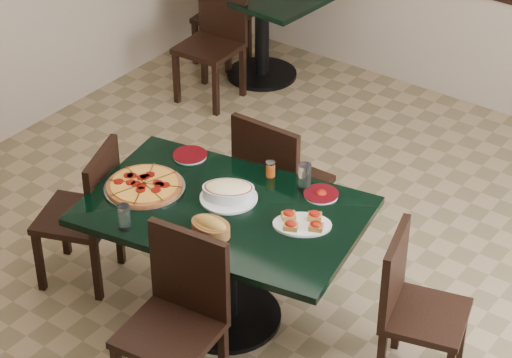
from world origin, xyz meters
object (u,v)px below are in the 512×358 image
Objects in this scene: chair_right at (412,302)px; bread_basket at (211,227)px; back_table at (262,15)px; chair_far at (276,179)px; back_chair_near at (215,35)px; back_chair_left at (229,12)px; chair_left at (88,209)px; main_table at (225,236)px; lasagna_casserole at (229,191)px; bruschetta_platter at (302,222)px; pepperoni_pizza at (144,186)px; chair_near at (179,311)px.

bread_basket is (-0.93, -0.42, 0.31)m from chair_right.
back_table is 2.31m from chair_far.
back_chair_left is (-0.25, 0.49, -0.06)m from back_chair_near.
back_chair_left is 3.39m from bread_basket.
back_chair_left is 3.66× the size of bread_basket.
chair_far reaches higher than chair_left.
chair_right reaches higher than main_table.
lasagna_casserole is (0.80, 0.25, 0.31)m from chair_left.
bruschetta_platter reaches higher than back_chair_left.
back_chair_left is 3.01m from pepperoni_pizza.
back_chair_left is at bearing 102.07° from bruschetta_platter.
back_table is at bearing 173.61° from chair_left.
back_chair_near is at bearing 126.28° from bread_basket.
chair_near is 1.06× the size of chair_left.
chair_far is at bearing 67.52° from lasagna_casserole.
main_table is 1.74× the size of back_chair_near.
lasagna_casserole is (0.10, -0.57, 0.26)m from chair_far.
chair_left reaches higher than bread_basket.
back_chair_near is (-0.10, -0.46, -0.02)m from back_table.
chair_left reaches higher than main_table.
back_chair_left is 2.20× the size of bruschetta_platter.
chair_near is at bearing -56.52° from back_table.
lasagna_casserole is at bearing 109.59° from bread_basket.
main_table is 1.96× the size of back_chair_left.
chair_near is at bearing -105.95° from lasagna_casserole.
chair_far is 1.08× the size of chair_left.
back_chair_near is at bearing 119.60° from pepperoni_pizza.
pepperoni_pizza is at bearing 167.47° from bread_basket.
lasagna_casserole is at bearing 151.63° from bruschetta_platter.
chair_near is 1.16m from chair_right.
lasagna_casserole is at bearing -53.43° from back_chair_near.
back_chair_near is 1.13× the size of back_chair_left.
chair_near is 3.15m from back_chair_near.
back_chair_near is (-1.81, 2.58, -0.02)m from chair_near.
chair_near reaches higher than pepperoni_pizza.
back_chair_near is 2.83m from bread_basket.
back_chair_near is 2.48× the size of bruschetta_platter.
bread_basket is (1.74, -2.22, 0.29)m from back_chair_near.
chair_far reaches higher than lasagna_casserole.
chair_left is 2.42× the size of bruschetta_platter.
back_table is 2.74m from chair_left.
chair_near is at bearing -58.38° from back_chair_near.
pepperoni_pizza is at bearing -176.69° from main_table.
lasagna_casserole is at bearing 85.90° from chair_left.
chair_far is 1.19× the size of back_chair_left.
back_table is at bearing 119.67° from bread_basket.
back_chair_left is 1.84× the size of pepperoni_pizza.
back_table is at bearing 112.61° from chair_near.
chair_near is (0.29, -1.22, -0.01)m from chair_far.
back_chair_near is 2.45m from pepperoni_pizza.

